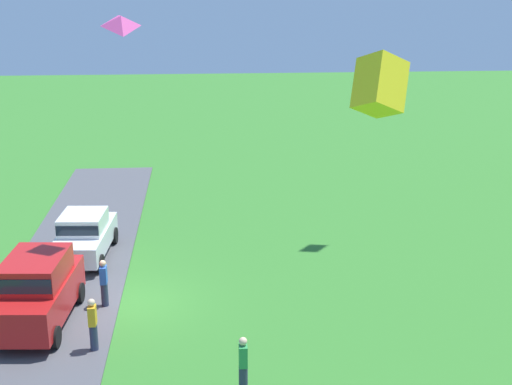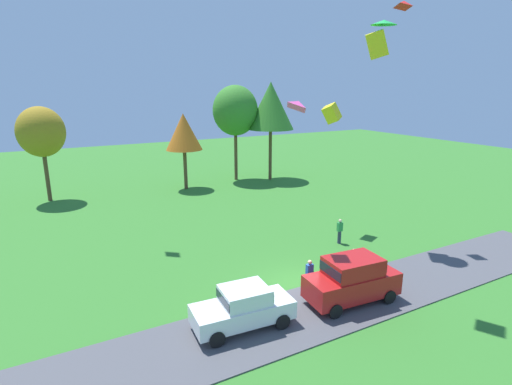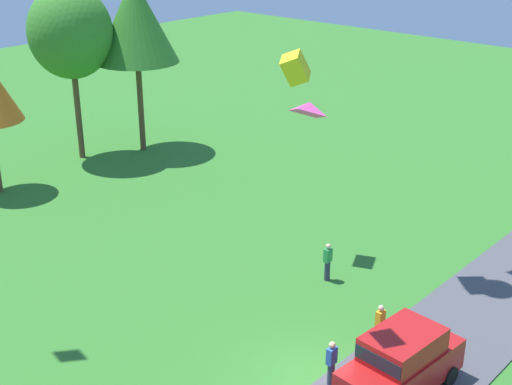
{
  "view_description": "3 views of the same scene",
  "coord_description": "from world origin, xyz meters",
  "px_view_note": "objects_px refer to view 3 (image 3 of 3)",
  "views": [
    {
      "loc": [
        22.51,
        2.56,
        10.74
      ],
      "look_at": [
        0.56,
        4.27,
        4.04
      ],
      "focal_mm": 50.0,
      "sensor_mm": 36.0,
      "label": 1
    },
    {
      "loc": [
        -11.11,
        -15.97,
        10.23
      ],
      "look_at": [
        1.22,
        6.75,
        3.39
      ],
      "focal_mm": 28.0,
      "sensor_mm": 36.0,
      "label": 2
    },
    {
      "loc": [
        -15.89,
        -11.99,
        15.02
      ],
      "look_at": [
        1.96,
        4.06,
        5.08
      ],
      "focal_mm": 50.0,
      "sensor_mm": 36.0,
      "label": 3
    }
  ],
  "objects_px": {
    "person_on_lawn": "(328,262)",
    "person_watching_sky": "(380,325)",
    "kite_diamond_high_left": "(310,108)",
    "tree_center_back": "(70,33)",
    "car_suv_mid_row": "(401,361)",
    "kite_box_trailing_tail": "(295,68)",
    "tree_left_of_center": "(135,20)",
    "person_beside_suv": "(331,363)"
  },
  "relations": [
    {
      "from": "person_on_lawn",
      "to": "kite_diamond_high_left",
      "type": "distance_m",
      "value": 10.9
    },
    {
      "from": "tree_center_back",
      "to": "tree_left_of_center",
      "type": "distance_m",
      "value": 3.92
    },
    {
      "from": "person_watching_sky",
      "to": "kite_box_trailing_tail",
      "type": "bearing_deg",
      "value": 61.7
    },
    {
      "from": "car_suv_mid_row",
      "to": "kite_box_trailing_tail",
      "type": "distance_m",
      "value": 13.02
    },
    {
      "from": "kite_box_trailing_tail",
      "to": "tree_left_of_center",
      "type": "bearing_deg",
      "value": 74.39
    },
    {
      "from": "person_on_lawn",
      "to": "tree_center_back",
      "type": "height_order",
      "value": "tree_center_back"
    },
    {
      "from": "kite_diamond_high_left",
      "to": "tree_center_back",
      "type": "bearing_deg",
      "value": 71.28
    },
    {
      "from": "person_on_lawn",
      "to": "person_watching_sky",
      "type": "relative_size",
      "value": 1.0
    },
    {
      "from": "car_suv_mid_row",
      "to": "person_on_lawn",
      "type": "distance_m",
      "value": 7.72
    },
    {
      "from": "car_suv_mid_row",
      "to": "kite_box_trailing_tail",
      "type": "relative_size",
      "value": 4.04
    },
    {
      "from": "tree_left_of_center",
      "to": "kite_box_trailing_tail",
      "type": "bearing_deg",
      "value": -105.61
    },
    {
      "from": "tree_center_back",
      "to": "kite_diamond_high_left",
      "type": "relative_size",
      "value": 11.1
    },
    {
      "from": "person_watching_sky",
      "to": "tree_left_of_center",
      "type": "height_order",
      "value": "tree_left_of_center"
    },
    {
      "from": "tree_left_of_center",
      "to": "person_watching_sky",
      "type": "bearing_deg",
      "value": -109.81
    },
    {
      "from": "tree_left_of_center",
      "to": "tree_center_back",
      "type": "bearing_deg",
      "value": 153.24
    },
    {
      "from": "tree_center_back",
      "to": "kite_diamond_high_left",
      "type": "xyz_separation_m",
      "value": [
        -8.16,
        -24.07,
        1.7
      ]
    },
    {
      "from": "car_suv_mid_row",
      "to": "person_watching_sky",
      "type": "bearing_deg",
      "value": 46.8
    },
    {
      "from": "kite_diamond_high_left",
      "to": "tree_left_of_center",
      "type": "bearing_deg",
      "value": 62.49
    },
    {
      "from": "tree_center_back",
      "to": "person_on_lawn",
      "type": "bearing_deg",
      "value": -96.23
    },
    {
      "from": "car_suv_mid_row",
      "to": "person_beside_suv",
      "type": "distance_m",
      "value": 2.27
    },
    {
      "from": "person_watching_sky",
      "to": "tree_center_back",
      "type": "xyz_separation_m",
      "value": [
        4.92,
        25.02,
        6.84
      ]
    },
    {
      "from": "person_on_lawn",
      "to": "person_watching_sky",
      "type": "xyz_separation_m",
      "value": [
        -2.65,
        -4.29,
        0.0
      ]
    },
    {
      "from": "car_suv_mid_row",
      "to": "kite_box_trailing_tail",
      "type": "bearing_deg",
      "value": 58.04
    },
    {
      "from": "kite_box_trailing_tail",
      "to": "kite_diamond_high_left",
      "type": "height_order",
      "value": "kite_diamond_high_left"
    },
    {
      "from": "kite_box_trailing_tail",
      "to": "person_on_lawn",
      "type": "bearing_deg",
      "value": -112.94
    },
    {
      "from": "person_watching_sky",
      "to": "kite_diamond_high_left",
      "type": "xyz_separation_m",
      "value": [
        -3.24,
        0.96,
        8.54
      ]
    },
    {
      "from": "person_beside_suv",
      "to": "tree_left_of_center",
      "type": "distance_m",
      "value": 26.97
    },
    {
      "from": "car_suv_mid_row",
      "to": "kite_box_trailing_tail",
      "type": "height_order",
      "value": "kite_box_trailing_tail"
    },
    {
      "from": "person_beside_suv",
      "to": "tree_left_of_center",
      "type": "xyz_separation_m",
      "value": [
        11.36,
        23.33,
        7.35
      ]
    },
    {
      "from": "tree_center_back",
      "to": "tree_left_of_center",
      "type": "relative_size",
      "value": 0.97
    },
    {
      "from": "person_beside_suv",
      "to": "person_watching_sky",
      "type": "bearing_deg",
      "value": 0.96
    },
    {
      "from": "tree_left_of_center",
      "to": "kite_diamond_high_left",
      "type": "bearing_deg",
      "value": -117.51
    },
    {
      "from": "tree_center_back",
      "to": "kite_box_trailing_tail",
      "type": "relative_size",
      "value": 8.94
    },
    {
      "from": "person_on_lawn",
      "to": "kite_diamond_high_left",
      "type": "relative_size",
      "value": 1.81
    },
    {
      "from": "kite_diamond_high_left",
      "to": "kite_box_trailing_tail",
      "type": "bearing_deg",
      "value": 41.41
    },
    {
      "from": "person_beside_suv",
      "to": "tree_center_back",
      "type": "bearing_deg",
      "value": 72.53
    },
    {
      "from": "person_on_lawn",
      "to": "kite_diamond_high_left",
      "type": "xyz_separation_m",
      "value": [
        -5.89,
        -3.33,
        8.54
      ]
    },
    {
      "from": "car_suv_mid_row",
      "to": "person_watching_sky",
      "type": "distance_m",
      "value": 2.73
    },
    {
      "from": "person_on_lawn",
      "to": "person_watching_sky",
      "type": "height_order",
      "value": "same"
    },
    {
      "from": "kite_box_trailing_tail",
      "to": "kite_diamond_high_left",
      "type": "xyz_separation_m",
      "value": [
        -7.15,
        -6.31,
        0.97
      ]
    },
    {
      "from": "person_on_lawn",
      "to": "kite_box_trailing_tail",
      "type": "height_order",
      "value": "kite_box_trailing_tail"
    },
    {
      "from": "person_on_lawn",
      "to": "tree_left_of_center",
      "type": "xyz_separation_m",
      "value": [
        5.73,
        18.98,
        7.35
      ]
    }
  ]
}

